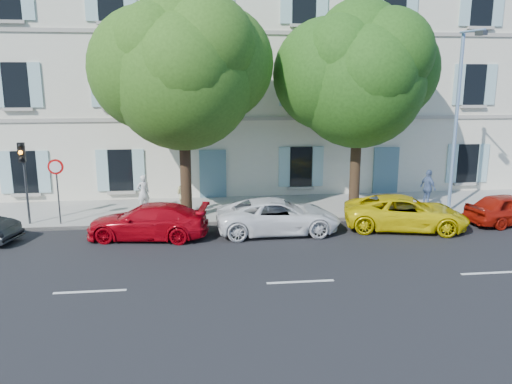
{
  "coord_description": "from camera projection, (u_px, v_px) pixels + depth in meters",
  "views": [
    {
      "loc": [
        -2.9,
        -17.47,
        5.76
      ],
      "look_at": [
        -0.61,
        2.0,
        1.4
      ],
      "focal_mm": 35.0,
      "sensor_mm": 36.0,
      "label": 1
    }
  ],
  "objects": [
    {
      "name": "car_red_hatchback",
      "position": [
        510.0,
        209.0,
        20.48
      ],
      "size": [
        3.99,
        2.16,
        1.29
      ],
      "primitive_type": "imported",
      "rotation": [
        0.0,
        0.0,
        1.75
      ],
      "color": "#9B1409",
      "rests_on": "ground"
    },
    {
      "name": "traffic_light",
      "position": [
        23.0,
        166.0,
        19.51
      ],
      "size": [
        0.28,
        0.37,
        3.29
      ],
      "color": "#383A3D",
      "rests_on": "sidewalk"
    },
    {
      "name": "kerb",
      "position": [
        270.0,
        221.0,
        20.71
      ],
      "size": [
        36.0,
        0.16,
        0.16
      ],
      "primitive_type": "cube",
      "color": "#9E998E",
      "rests_on": "ground"
    },
    {
      "name": "car_white_coupe",
      "position": [
        278.0,
        216.0,
        19.28
      ],
      "size": [
        4.82,
        2.26,
        1.33
      ],
      "primitive_type": "imported",
      "rotation": [
        0.0,
        0.0,
        1.58
      ],
      "color": "white",
      "rests_on": "ground"
    },
    {
      "name": "car_red_coupe",
      "position": [
        148.0,
        221.0,
        18.62
      ],
      "size": [
        4.73,
        2.5,
        1.31
      ],
      "primitive_type": "imported",
      "rotation": [
        0.0,
        0.0,
        4.56
      ],
      "color": "#A30410",
      "rests_on": "ground"
    },
    {
      "name": "car_yellow_supercar",
      "position": [
        405.0,
        213.0,
        19.76
      ],
      "size": [
        5.18,
        3.27,
        1.33
      ],
      "primitive_type": "imported",
      "rotation": [
        0.0,
        0.0,
        1.33
      ],
      "color": "yellow",
      "rests_on": "ground"
    },
    {
      "name": "street_lamp",
      "position": [
        459.0,
        113.0,
        21.0
      ],
      "size": [
        0.4,
        1.63,
        7.61
      ],
      "color": "#7293BF",
      "rests_on": "sidewalk"
    },
    {
      "name": "building",
      "position": [
        250.0,
        77.0,
        27.11
      ],
      "size": [
        28.0,
        7.0,
        12.0
      ],
      "primitive_type": "cube",
      "color": "beige",
      "rests_on": "ground"
    },
    {
      "name": "pedestrian_b",
      "position": [
        185.0,
        195.0,
        21.46
      ],
      "size": [
        1.03,
        1.0,
        1.67
      ],
      "primitive_type": "imported",
      "rotation": [
        0.0,
        0.0,
        2.45
      ],
      "color": "tan",
      "rests_on": "sidewalk"
    },
    {
      "name": "ground",
      "position": [
        279.0,
        240.0,
        18.52
      ],
      "size": [
        90.0,
        90.0,
        0.0
      ],
      "primitive_type": "plane",
      "color": "black"
    },
    {
      "name": "road_sign",
      "position": [
        57.0,
        178.0,
        19.68
      ],
      "size": [
        0.61,
        0.1,
        2.63
      ],
      "color": "#383A3D",
      "rests_on": "sidewalk"
    },
    {
      "name": "pedestrian_c",
      "position": [
        428.0,
        188.0,
        22.8
      ],
      "size": [
        0.63,
        1.05,
        1.68
      ],
      "primitive_type": "imported",
      "rotation": [
        0.0,
        0.0,
        1.81
      ],
      "color": "#556D9B",
      "rests_on": "sidewalk"
    },
    {
      "name": "sidewalk",
      "position": [
        263.0,
        208.0,
        22.82
      ],
      "size": [
        36.0,
        4.5,
        0.15
      ],
      "primitive_type": "cube",
      "color": "#A09E96",
      "rests_on": "ground"
    },
    {
      "name": "pedestrian_a",
      "position": [
        143.0,
        193.0,
        22.06
      ],
      "size": [
        0.69,
        0.6,
        1.59
      ],
      "primitive_type": "imported",
      "rotation": [
        0.0,
        0.0,
        3.62
      ],
      "color": "silver",
      "rests_on": "sidewalk"
    },
    {
      "name": "tree_right",
      "position": [
        359.0,
        82.0,
        21.22
      ],
      "size": [
        5.64,
        5.64,
        8.69
      ],
      "color": "#3A2819",
      "rests_on": "sidewalk"
    },
    {
      "name": "tree_left",
      "position": [
        183.0,
        77.0,
        19.57
      ],
      "size": [
        5.79,
        5.79,
        8.97
      ],
      "color": "#3A2819",
      "rests_on": "sidewalk"
    }
  ]
}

